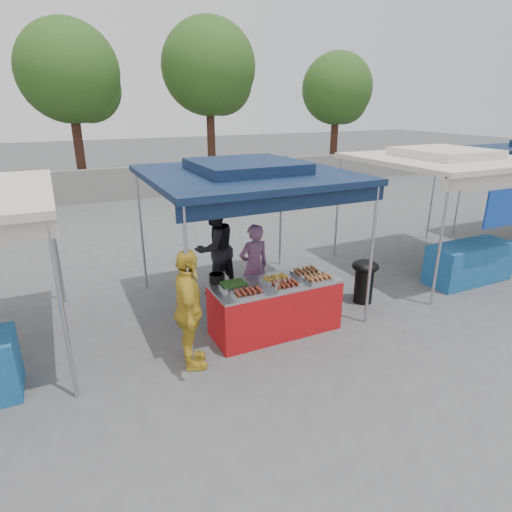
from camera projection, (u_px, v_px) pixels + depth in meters
name	position (u px, v px, depth m)	size (l,w,h in m)	color
ground_plane	(272.00, 328.00, 6.98)	(80.00, 80.00, 0.00)	#505052
back_wall	(137.00, 183.00, 16.11)	(40.00, 0.25, 1.20)	slate
main_canopy	(246.00, 173.00, 6.99)	(3.20, 3.20, 2.57)	#A7A7AD
neighbor_stall_right	(455.00, 199.00, 8.74)	(3.20, 3.20, 2.57)	#A7A7AD
tree_1	(73.00, 77.00, 15.98)	(3.73, 3.71, 6.38)	#391F16
tree_2	(212.00, 72.00, 18.27)	(3.99, 3.99, 6.86)	#391F16
tree_3	(339.00, 92.00, 20.57)	(3.42, 3.34, 5.74)	#391F16
vendor_table	(275.00, 307.00, 6.75)	(2.00, 0.80, 0.85)	#AC1014
food_tray_fl	(248.00, 293.00, 6.15)	(0.42, 0.30, 0.07)	#B2B2B6
food_tray_fm	(285.00, 285.00, 6.40)	(0.42, 0.30, 0.07)	#B2B2B6
food_tray_fr	(318.00, 279.00, 6.64)	(0.42, 0.30, 0.07)	#B2B2B6
food_tray_bl	(234.00, 285.00, 6.42)	(0.42, 0.30, 0.07)	#B2B2B6
food_tray_bm	(275.00, 278.00, 6.65)	(0.42, 0.30, 0.07)	#B2B2B6
food_tray_br	(306.00, 272.00, 6.89)	(0.42, 0.30, 0.07)	#B2B2B6
cooking_pot	(217.00, 278.00, 6.57)	(0.24, 0.24, 0.14)	black
skewer_cup	(277.00, 287.00, 6.30)	(0.08, 0.08, 0.09)	#A7A7AD
wok_burner	(364.00, 277.00, 7.73)	(0.48, 0.48, 0.81)	black
crate_left	(234.00, 311.00, 7.18)	(0.53, 0.37, 0.32)	navy
crate_right	(272.00, 304.00, 7.46)	(0.51, 0.36, 0.31)	navy
crate_stacked	(273.00, 288.00, 7.36)	(0.48, 0.34, 0.29)	navy
vendor_woman	(254.00, 267.00, 7.44)	(0.56, 0.37, 1.53)	#7A4D73
helper_man	(215.00, 248.00, 7.98)	(0.87, 0.68, 1.79)	black
customer_person	(189.00, 311.00, 5.69)	(1.00, 0.42, 1.70)	gold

